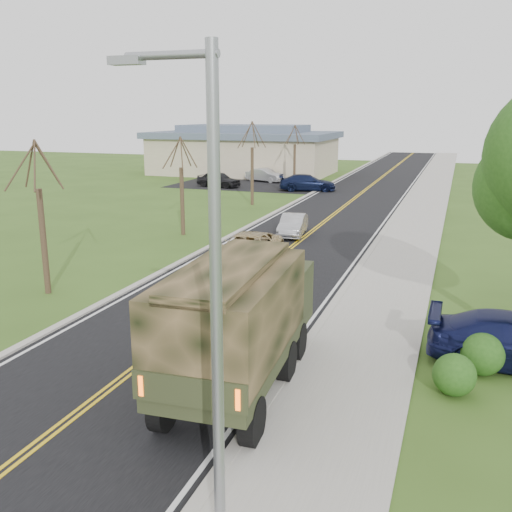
% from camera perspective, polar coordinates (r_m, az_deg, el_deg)
% --- Properties ---
extents(ground, '(160.00, 160.00, 0.00)m').
position_cam_1_polar(ground, '(13.32, -24.03, -19.13)').
color(ground, '#36521B').
rests_on(ground, ground).
extents(road, '(8.00, 120.00, 0.01)m').
position_cam_1_polar(road, '(48.98, 9.82, 5.69)').
color(road, black).
rests_on(road, ground).
extents(curb_right, '(0.30, 120.00, 0.12)m').
position_cam_1_polar(curb_right, '(48.45, 14.68, 5.41)').
color(curb_right, '#9E998E').
rests_on(curb_right, ground).
extents(sidewalk_right, '(3.20, 120.00, 0.10)m').
position_cam_1_polar(sidewalk_right, '(48.34, 16.75, 5.24)').
color(sidewalk_right, '#9E998E').
rests_on(sidewalk_right, ground).
extents(curb_left, '(0.30, 120.00, 0.10)m').
position_cam_1_polar(curb_left, '(49.84, 5.10, 6.03)').
color(curb_left, '#9E998E').
rests_on(curb_left, ground).
extents(street_light, '(1.65, 0.22, 8.00)m').
position_cam_1_polar(street_light, '(8.41, -4.63, -4.01)').
color(street_light, gray).
rests_on(street_light, ground).
extents(bare_tree_a, '(1.93, 2.26, 6.08)m').
position_cam_1_polar(bare_tree_a, '(23.81, -20.58, 2.55)').
color(bare_tree_a, '#38281C').
rests_on(bare_tree_a, ground).
extents(bare_tree_b, '(1.83, 2.14, 5.73)m').
position_cam_1_polar(bare_tree_b, '(33.75, -7.42, 6.26)').
color(bare_tree_b, '#38281C').
rests_on(bare_tree_b, ground).
extents(bare_tree_c, '(2.04, 2.39, 6.42)m').
position_cam_1_polar(bare_tree_c, '(44.66, -0.39, 8.67)').
color(bare_tree_c, '#38281C').
rests_on(bare_tree_c, ground).
extents(bare_tree_d, '(1.88, 2.20, 5.91)m').
position_cam_1_polar(bare_tree_d, '(56.06, 3.87, 9.53)').
color(bare_tree_d, '#38281C').
rests_on(bare_tree_d, ground).
extents(commercial_building, '(25.50, 21.50, 5.65)m').
position_cam_1_polar(commercial_building, '(68.32, -1.18, 10.49)').
color(commercial_building, tan).
rests_on(commercial_building, ground).
extents(military_truck, '(2.87, 7.24, 3.54)m').
position_cam_1_polar(military_truck, '(14.58, -1.68, -5.96)').
color(military_truck, black).
rests_on(military_truck, ground).
extents(suv_champagne, '(2.67, 5.38, 1.47)m').
position_cam_1_polar(suv_champagne, '(26.97, -0.89, 0.62)').
color(suv_champagne, tan).
rests_on(suv_champagne, ground).
extents(sedan_silver, '(1.79, 3.94, 1.25)m').
position_cam_1_polar(sedan_silver, '(33.61, 3.71, 3.12)').
color(sedan_silver, '#ABABB0').
rests_on(sedan_silver, ground).
extents(lot_car_dark, '(4.68, 2.65, 1.50)m').
position_cam_1_polar(lot_car_dark, '(55.83, -3.76, 7.65)').
color(lot_car_dark, black).
rests_on(lot_car_dark, ground).
extents(lot_car_silver, '(4.47, 2.70, 1.39)m').
position_cam_1_polar(lot_car_silver, '(60.06, 0.91, 8.09)').
color(lot_car_silver, '#B4B4B9').
rests_on(lot_car_silver, ground).
extents(lot_car_navy, '(5.58, 3.47, 1.51)m').
position_cam_1_polar(lot_car_navy, '(53.22, 5.16, 7.31)').
color(lot_car_navy, black).
rests_on(lot_car_navy, ground).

